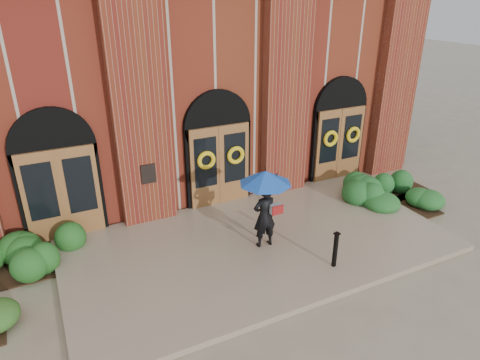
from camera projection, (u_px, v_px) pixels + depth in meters
ground at (262, 249)px, 11.32m from camera, size 90.00×90.00×0.00m
landing at (259, 244)px, 11.41m from camera, size 10.00×5.30×0.15m
church_building at (158, 65)px, 17.07m from camera, size 16.20×12.53×7.00m
man_with_umbrella at (265, 194)px, 10.64m from camera, size 1.36×1.36×2.11m
metal_post at (335, 249)px, 10.19m from camera, size 0.15×0.15×0.93m
hedge_wall_left at (43, 252)px, 10.54m from camera, size 2.91×1.16×0.75m
hedge_wall_right at (385, 184)px, 14.19m from camera, size 2.96×1.18×0.76m
hedge_front_right at (406, 201)px, 13.26m from camera, size 1.55×1.33×0.55m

